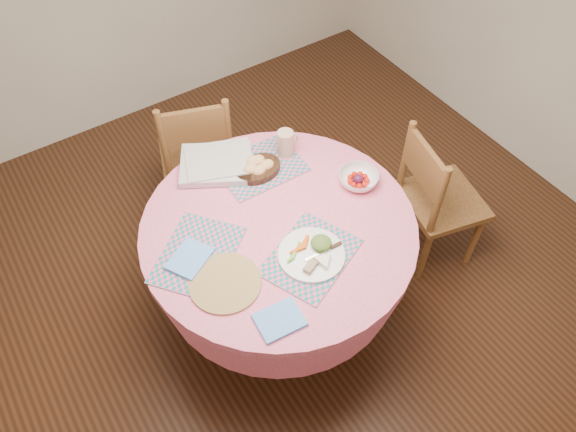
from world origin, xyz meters
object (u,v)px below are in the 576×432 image
object	(u,v)px
chair_right	(436,198)
wicker_trivet	(225,283)
fruit_bowl	(358,179)
chair_back	(198,152)
dinner_plate	(314,254)
latte_mug	(286,143)
dining_table	(279,251)
bread_bowl	(258,167)

from	to	relation	value
chair_right	wicker_trivet	xyz separation A→B (m)	(-1.27, -0.03, 0.29)
wicker_trivet	fruit_bowl	distance (m)	0.81
chair_back	dinner_plate	bearing A→B (deg)	109.65
dinner_plate	latte_mug	xyz separation A→B (m)	(0.25, 0.59, 0.05)
chair_back	latte_mug	bearing A→B (deg)	134.59
chair_right	wicker_trivet	distance (m)	1.31
dining_table	chair_back	xyz separation A→B (m)	(0.02, 0.89, -0.08)
dining_table	dinner_plate	xyz separation A→B (m)	(0.03, -0.23, 0.22)
chair_back	wicker_trivet	bearing A→B (deg)	89.43
chair_right	bread_bowl	distance (m)	0.99
chair_right	fruit_bowl	xyz separation A→B (m)	(-0.47, 0.11, 0.32)
latte_mug	chair_back	bearing A→B (deg)	115.22
dining_table	fruit_bowl	size ratio (longest dim) A/B	5.48
chair_back	fruit_bowl	size ratio (longest dim) A/B	3.99
dinner_plate	latte_mug	distance (m)	0.64
dining_table	latte_mug	xyz separation A→B (m)	(0.28, 0.36, 0.27)
chair_back	wicker_trivet	size ratio (longest dim) A/B	3.01
chair_right	latte_mug	xyz separation A→B (m)	(-0.65, 0.47, 0.36)
bread_bowl	fruit_bowl	size ratio (longest dim) A/B	1.02
wicker_trivet	fruit_bowl	world-z (taller)	fruit_bowl
dinner_plate	chair_right	bearing A→B (deg)	7.57
wicker_trivet	fruit_bowl	xyz separation A→B (m)	(0.80, 0.15, 0.02)
dining_table	latte_mug	world-z (taller)	latte_mug
latte_mug	fruit_bowl	bearing A→B (deg)	-63.58
chair_right	latte_mug	world-z (taller)	latte_mug
bread_bowl	latte_mug	size ratio (longest dim) A/B	1.69
fruit_bowl	bread_bowl	bearing A→B (deg)	137.96
chair_back	bread_bowl	size ratio (longest dim) A/B	3.93
dinner_plate	fruit_bowl	world-z (taller)	same
latte_mug	dining_table	bearing A→B (deg)	-127.41
chair_back	bread_bowl	xyz separation A→B (m)	(0.07, -0.56, 0.31)
wicker_trivet	bread_bowl	distance (m)	0.64
wicker_trivet	latte_mug	distance (m)	0.80
chair_back	bread_bowl	distance (m)	0.65
wicker_trivet	dinner_plate	bearing A→B (deg)	-13.02
chair_back	bread_bowl	bearing A→B (deg)	116.37
wicker_trivet	chair_back	bearing A→B (deg)	70.06
chair_right	fruit_bowl	bearing A→B (deg)	89.54
chair_right	bread_bowl	world-z (taller)	chair_right
latte_mug	fruit_bowl	xyz separation A→B (m)	(0.18, -0.35, -0.05)
bread_bowl	dining_table	bearing A→B (deg)	-105.91
chair_right	wicker_trivet	world-z (taller)	chair_right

